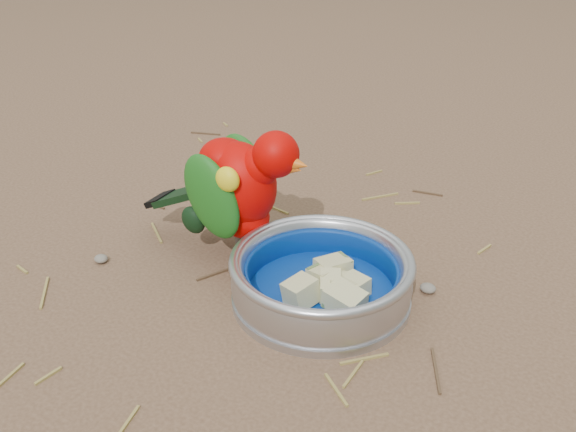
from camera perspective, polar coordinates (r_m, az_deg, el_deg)
The scene contains 6 objects.
ground at distance 0.82m, azimuth -2.29°, elevation -5.96°, with size 60.00×60.00×0.00m, color brown.
food_bowl at distance 0.79m, azimuth 2.94°, elevation -6.99°, with size 0.22×0.22×0.02m, color #B2B2BA.
bowl_wall at distance 0.77m, azimuth 3.00°, elevation -5.16°, with size 0.22×0.22×0.04m, color #B2B2BA, non-canonical shape.
fruit_wedges at distance 0.77m, azimuth 2.99°, elevation -5.60°, with size 0.13×0.13×0.03m, color #C9C286, non-canonical shape.
lory_parrot at distance 0.83m, azimuth -4.34°, elevation 1.80°, with size 0.11×0.22×0.18m, color #BB0300, non-canonical shape.
ground_debris at distance 0.81m, azimuth -1.11°, elevation -6.15°, with size 0.90×0.80×0.01m, color olive, non-canonical shape.
Camera 1 is at (0.42, -0.54, 0.46)m, focal length 40.00 mm.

